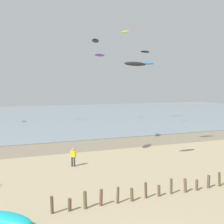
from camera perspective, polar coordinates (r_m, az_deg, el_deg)
name	(u,v)px	position (r m, az deg, el deg)	size (l,w,h in m)	color
wet_sand_strip	(51,148)	(35.34, -11.85, -7.03)	(120.00, 6.43, 0.01)	gray
sea	(23,116)	(72.87, -17.13, -0.83)	(160.00, 70.00, 0.10)	#7F939E
groyne_mid	(153,190)	(20.17, 7.99, -14.98)	(14.57, 0.34, 1.09)	brown
person_by_waterline	(73,157)	(27.21, -7.64, -8.68)	(0.51, 0.37, 1.71)	#383842
grounded_kite	(5,219)	(17.42, -20.30, -19.15)	(3.36, 1.21, 0.67)	#19B2B7
kite_aloft_0	(125,32)	(60.19, 2.65, 15.46)	(2.09, 0.67, 0.33)	yellow
kite_aloft_7	(145,52)	(52.72, 6.51, 11.69)	(2.02, 0.65, 0.32)	black
kite_aloft_8	(147,63)	(63.21, 6.99, 9.45)	(3.06, 0.98, 0.49)	#2384D1
kite_aloft_10	(100,55)	(58.53, -2.45, 11.11)	(2.77, 0.88, 0.44)	purple
kite_aloft_11	(135,64)	(26.81, 4.58, 9.41)	(2.27, 0.73, 0.36)	black
kite_aloft_12	(95,41)	(35.05, -3.28, 13.81)	(2.21, 0.71, 0.35)	black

